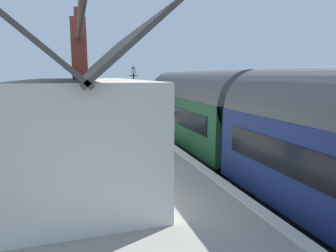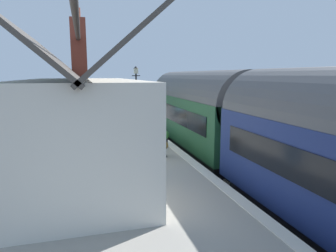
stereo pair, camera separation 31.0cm
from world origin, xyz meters
name	(u,v)px [view 1 (the left image)]	position (x,y,z in m)	size (l,w,h in m)	color
ground_plane	(184,156)	(0.00, 0.00, 0.00)	(160.00, 160.00, 0.00)	#423D38
platform	(108,152)	(0.00, 3.88, 0.48)	(32.00, 5.76, 0.96)	gray
platform_edge_coping	(162,139)	(0.00, 1.18, 0.97)	(32.00, 0.36, 0.02)	beige
rail_near	(213,152)	(0.00, -1.62, 0.07)	(52.00, 0.08, 0.14)	gray
rail_far	(187,154)	(0.00, -0.18, 0.07)	(52.00, 0.08, 0.14)	gray
train	(252,128)	(-4.70, -0.90, 2.22)	(20.12, 2.73, 4.32)	black
station_building	(84,124)	(-4.46, 5.00, 2.61)	(8.50, 3.58, 5.57)	silver
bench_near_building	(120,126)	(1.69, 3.04, 1.44)	(1.40, 0.45, 0.88)	teal
bench_mid_platform	(106,113)	(7.73, 3.16, 1.44)	(1.41, 0.48, 0.88)	teal
planter_edge_far	(93,108)	(11.61, 3.86, 1.40)	(0.53, 0.53, 0.79)	gray
planter_bench_right	(123,120)	(4.53, 2.41, 1.32)	(0.44, 0.44, 0.65)	black
planter_under_sign	(146,133)	(0.17, 1.94, 1.25)	(0.78, 0.32, 0.60)	gray
planter_bench_left	(163,137)	(-1.43, 1.55, 1.37)	(0.54, 0.54, 0.79)	black
planter_corner_building	(107,120)	(4.75, 3.41, 1.33)	(0.43, 0.43, 0.73)	black
planter_by_door	(164,148)	(-3.22, 2.02, 1.31)	(0.39, 0.39, 0.68)	black
lamp_post_platform	(134,84)	(4.36, 1.75, 3.54)	(0.32, 0.50, 3.68)	black
station_sign_board	(126,105)	(5.94, 1.99, 2.15)	(0.96, 0.06, 1.57)	black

